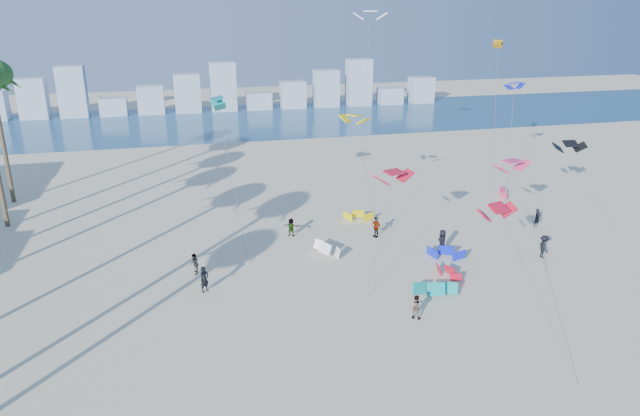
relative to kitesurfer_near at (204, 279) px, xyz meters
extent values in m
plane|color=beige|center=(5.60, -13.64, -0.92)|extent=(220.00, 220.00, 0.00)
plane|color=navy|center=(5.60, 58.36, -0.92)|extent=(220.00, 220.00, 0.00)
imported|color=black|center=(0.00, 0.00, 0.00)|extent=(0.80, 0.74, 1.84)
imported|color=gray|center=(12.55, -6.60, -0.14)|extent=(0.97, 0.93, 1.57)
imported|color=black|center=(18.34, 2.19, 0.04)|extent=(1.10, 1.11, 1.93)
imported|color=gray|center=(14.38, 6.51, -0.03)|extent=(0.87, 1.14, 1.79)
imported|color=black|center=(25.55, -0.39, -0.02)|extent=(0.90, 1.28, 1.80)
imported|color=gray|center=(7.57, 8.43, -0.15)|extent=(1.47, 1.06, 1.54)
imported|color=black|center=(28.79, 5.49, -0.11)|extent=(0.68, 0.54, 1.62)
imported|color=gray|center=(-0.57, 2.91, -0.14)|extent=(0.63, 0.79, 1.56)
cylinder|color=#595959|center=(11.75, -1.86, 2.89)|extent=(2.87, 3.25, 7.64)
cylinder|color=#595959|center=(13.71, 6.87, 3.92)|extent=(0.83, 5.92, 9.69)
cylinder|color=#595959|center=(23.08, -1.78, 3.05)|extent=(2.45, 2.31, 7.96)
cylinder|color=#595959|center=(2.75, 6.77, 4.91)|extent=(1.33, 3.92, 11.66)
cylinder|color=#595959|center=(26.98, 10.96, 6.67)|extent=(2.04, 5.10, 15.19)
cylinder|color=#595959|center=(33.18, 4.47, 2.60)|extent=(3.02, 3.80, 7.07)
cylinder|color=#595959|center=(18.31, 21.90, 7.86)|extent=(1.54, 4.19, 17.57)
cylinder|color=#595959|center=(30.38, 13.62, 4.57)|extent=(2.17, 4.22, 10.99)
cylinder|color=#595959|center=(17.02, -12.16, 3.06)|extent=(2.30, 5.73, 7.98)
cylinder|color=brown|center=(-17.24, 23.36, 5.21)|extent=(0.40, 0.40, 12.27)
cube|color=#9EADBF|center=(-24.00, 68.36, 2.38)|extent=(4.40, 3.00, 6.60)
cube|color=#9EADBF|center=(-17.80, 68.36, 3.28)|extent=(4.40, 3.00, 8.40)
cube|color=#9EADBF|center=(-11.60, 68.36, 0.58)|extent=(4.40, 3.00, 3.00)
cube|color=#9EADBF|center=(-5.40, 68.36, 1.48)|extent=(4.40, 3.00, 4.80)
cube|color=#9EADBF|center=(0.80, 68.36, 2.38)|extent=(4.40, 3.00, 6.60)
cube|color=#9EADBF|center=(7.00, 68.36, 3.28)|extent=(4.40, 3.00, 8.40)
cube|color=#9EADBF|center=(13.20, 68.36, 0.58)|extent=(4.40, 3.00, 3.00)
cube|color=#9EADBF|center=(19.40, 68.36, 1.48)|extent=(4.40, 3.00, 4.80)
cube|color=#9EADBF|center=(25.60, 68.36, 2.38)|extent=(4.40, 3.00, 6.60)
cube|color=#9EADBF|center=(31.80, 68.36, 3.28)|extent=(4.40, 3.00, 8.40)
cube|color=#9EADBF|center=(38.00, 68.36, 0.58)|extent=(4.40, 3.00, 3.00)
cube|color=#9EADBF|center=(44.20, 68.36, 1.48)|extent=(4.40, 3.00, 4.80)
camera|label=1|loc=(-0.72, -36.45, 17.88)|focal=32.92mm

